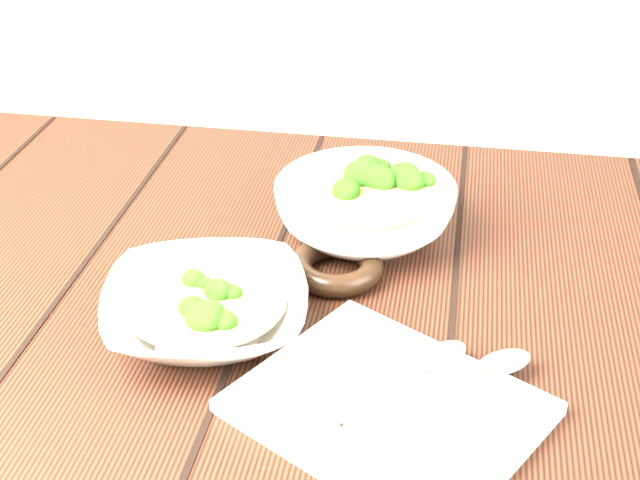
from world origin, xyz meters
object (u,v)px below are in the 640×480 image
at_px(table, 279,387).
at_px(soup_bowl_front, 206,309).
at_px(trivet, 336,266).
at_px(napkin, 388,407).
at_px(soup_bowl_back, 365,208).

relative_size(table, soup_bowl_front, 5.05).
relative_size(trivet, napkin, 0.43).
bearing_deg(napkin, soup_bowl_front, -175.07).
xyz_separation_m(soup_bowl_front, soup_bowl_back, (0.13, 0.21, 0.01)).
height_order(table, napkin, napkin).
distance_m(table, trivet, 0.15).
bearing_deg(soup_bowl_back, napkin, -78.75).
height_order(soup_bowl_back, napkin, soup_bowl_back).
bearing_deg(soup_bowl_back, soup_bowl_front, -121.64).
relative_size(soup_bowl_front, napkin, 1.00).
bearing_deg(napkin, soup_bowl_back, 131.43).
distance_m(trivet, napkin, 0.22).
distance_m(soup_bowl_front, napkin, 0.21).
bearing_deg(soup_bowl_back, trivet, -101.70).
bearing_deg(napkin, trivet, 140.91).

